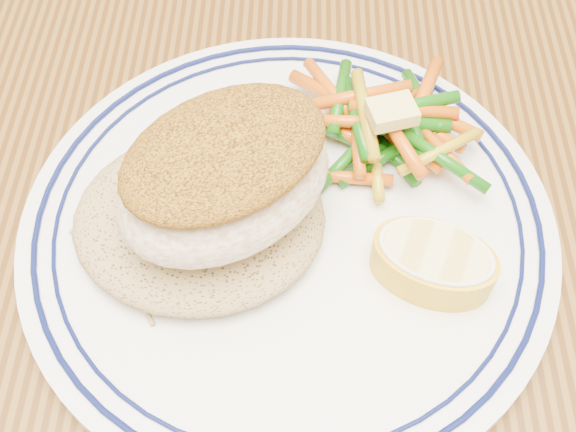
{
  "coord_description": "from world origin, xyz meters",
  "views": [
    {
      "loc": [
        -0.02,
        -0.17,
        1.07
      ],
      "look_at": [
        -0.03,
        0.04,
        0.77
      ],
      "focal_mm": 45.0,
      "sensor_mm": 36.0,
      "label": 1
    }
  ],
  "objects_px": {
    "dining_table": "(335,380)",
    "rice_pilaf": "(199,215)",
    "lemon_wedge": "(433,261)",
    "plate": "(288,227)",
    "fish_fillet": "(225,175)",
    "vegetable_pile": "(383,124)"
  },
  "relations": [
    {
      "from": "plate",
      "to": "lemon_wedge",
      "type": "bearing_deg",
      "value": -23.31
    },
    {
      "from": "rice_pilaf",
      "to": "fish_fillet",
      "type": "bearing_deg",
      "value": -1.65
    },
    {
      "from": "vegetable_pile",
      "to": "rice_pilaf",
      "type": "bearing_deg",
      "value": -147.33
    },
    {
      "from": "rice_pilaf",
      "to": "lemon_wedge",
      "type": "relative_size",
      "value": 1.78
    },
    {
      "from": "rice_pilaf",
      "to": "vegetable_pile",
      "type": "xyz_separation_m",
      "value": [
        0.09,
        0.06,
        0.0
      ]
    },
    {
      "from": "rice_pilaf",
      "to": "lemon_wedge",
      "type": "height_order",
      "value": "same"
    },
    {
      "from": "rice_pilaf",
      "to": "vegetable_pile",
      "type": "bearing_deg",
      "value": 32.67
    },
    {
      "from": "dining_table",
      "to": "rice_pilaf",
      "type": "bearing_deg",
      "value": 154.23
    },
    {
      "from": "dining_table",
      "to": "fish_fillet",
      "type": "bearing_deg",
      "value": 148.9
    },
    {
      "from": "plate",
      "to": "lemon_wedge",
      "type": "distance_m",
      "value": 0.08
    },
    {
      "from": "dining_table",
      "to": "vegetable_pile",
      "type": "relative_size",
      "value": 13.86
    },
    {
      "from": "plate",
      "to": "lemon_wedge",
      "type": "xyz_separation_m",
      "value": [
        0.07,
        -0.03,
        0.02
      ]
    },
    {
      "from": "vegetable_pile",
      "to": "lemon_wedge",
      "type": "height_order",
      "value": "vegetable_pile"
    },
    {
      "from": "rice_pilaf",
      "to": "lemon_wedge",
      "type": "distance_m",
      "value": 0.12
    },
    {
      "from": "fish_fillet",
      "to": "vegetable_pile",
      "type": "relative_size",
      "value": 1.22
    },
    {
      "from": "rice_pilaf",
      "to": "lemon_wedge",
      "type": "xyz_separation_m",
      "value": [
        0.11,
        -0.02,
        0.0
      ]
    },
    {
      "from": "fish_fillet",
      "to": "lemon_wedge",
      "type": "height_order",
      "value": "fish_fillet"
    },
    {
      "from": "vegetable_pile",
      "to": "lemon_wedge",
      "type": "bearing_deg",
      "value": -77.17
    },
    {
      "from": "plate",
      "to": "rice_pilaf",
      "type": "height_order",
      "value": "rice_pilaf"
    },
    {
      "from": "fish_fillet",
      "to": "lemon_wedge",
      "type": "relative_size",
      "value": 1.85
    },
    {
      "from": "dining_table",
      "to": "fish_fillet",
      "type": "relative_size",
      "value": 11.34
    },
    {
      "from": "vegetable_pile",
      "to": "lemon_wedge",
      "type": "relative_size",
      "value": 1.52
    }
  ]
}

